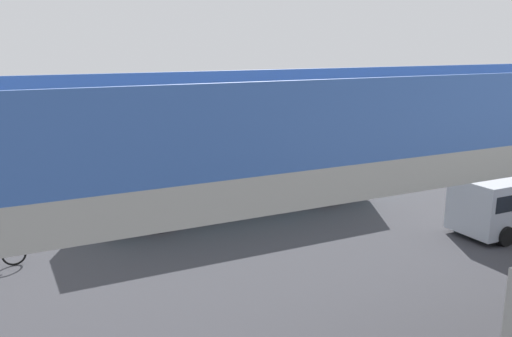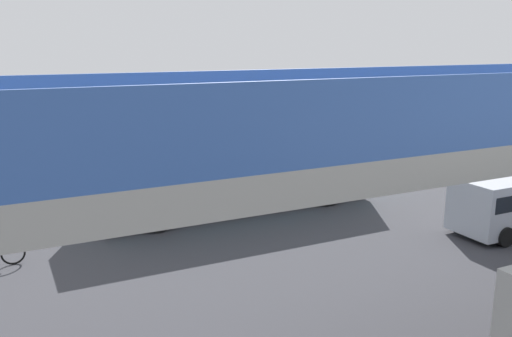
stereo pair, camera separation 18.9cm
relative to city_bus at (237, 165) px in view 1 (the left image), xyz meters
name	(u,v)px [view 1 (the left image)]	position (x,y,z in m)	size (l,w,h in m)	color
ground	(260,203)	(-1.20, -0.28, -1.88)	(80.00, 80.00, 0.00)	#38383D
city_bus	(237,165)	(0.00, 0.00, 0.00)	(11.54, 2.85, 3.15)	#0C8493
lane_dash_leftmost	(307,179)	(-5.20, -2.89, -1.88)	(2.00, 0.20, 0.01)	silver
lane_dash_left	(234,189)	(-1.20, -2.89, -1.88)	(2.00, 0.20, 0.01)	silver
lane_dash_centre	(151,200)	(2.80, -2.89, -1.88)	(2.00, 0.20, 0.01)	silver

